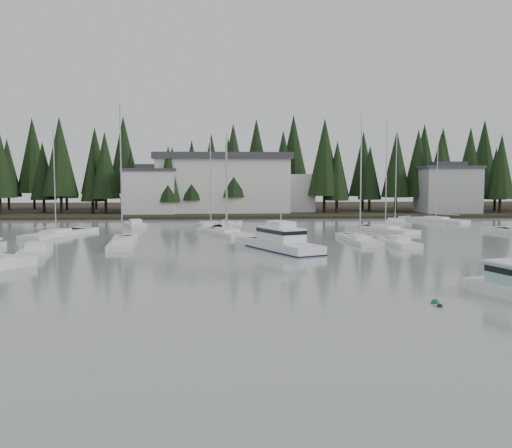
# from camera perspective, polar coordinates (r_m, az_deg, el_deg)

# --- Properties ---
(ground) EXTENTS (260.00, 260.00, 0.00)m
(ground) POSITION_cam_1_polar(r_m,az_deg,el_deg) (25.54, 9.09, -11.23)
(ground) COLOR gray
(ground) RESTS_ON ground
(far_shore_land) EXTENTS (240.00, 54.00, 1.00)m
(far_shore_land) POSITION_cam_1_polar(r_m,az_deg,el_deg) (121.27, -0.97, 1.42)
(far_shore_land) COLOR black
(far_shore_land) RESTS_ON ground
(conifer_treeline) EXTENTS (200.00, 22.00, 20.00)m
(conifer_treeline) POSITION_cam_1_polar(r_m,az_deg,el_deg) (110.31, -0.71, 1.09)
(conifer_treeline) COLOR black
(conifer_treeline) RESTS_ON ground
(house_west) EXTENTS (9.54, 7.42, 8.75)m
(house_west) POSITION_cam_1_polar(r_m,az_deg,el_deg) (103.74, -10.52, 3.36)
(house_west) COLOR silver
(house_west) RESTS_ON ground
(house_east_a) EXTENTS (10.60, 8.48, 9.25)m
(house_east_a) POSITION_cam_1_polar(r_m,az_deg,el_deg) (110.07, 18.60, 3.39)
(house_east_a) COLOR #999EA0
(house_east_a) RESTS_ON ground
(harbor_inn) EXTENTS (29.50, 11.50, 10.90)m
(harbor_inn) POSITION_cam_1_polar(r_m,az_deg,el_deg) (106.33, -2.21, 4.07)
(harbor_inn) COLOR silver
(harbor_inn) RESTS_ON ground
(cabin_cruiser_center) EXTENTS (6.98, 10.35, 4.28)m
(cabin_cruiser_center) POSITION_cam_1_polar(r_m,az_deg,el_deg) (54.41, 2.68, -1.98)
(cabin_cruiser_center) COLOR white
(cabin_cruiser_center) RESTS_ON ground
(sailboat_0) EXTENTS (3.58, 11.15, 14.72)m
(sailboat_0) POSITION_cam_1_polar(r_m,az_deg,el_deg) (59.94, -13.21, -2.02)
(sailboat_0) COLOR white
(sailboat_0) RESTS_ON ground
(sailboat_1) EXTENTS (6.80, 9.95, 14.96)m
(sailboat_1) POSITION_cam_1_polar(r_m,az_deg,el_deg) (75.07, 12.80, -0.67)
(sailboat_1) COLOR white
(sailboat_1) RESTS_ON ground
(sailboat_5) EXTENTS (5.66, 10.29, 14.47)m
(sailboat_5) POSITION_cam_1_polar(r_m,az_deg,el_deg) (87.32, 13.73, 0.05)
(sailboat_5) COLOR white
(sailboat_5) RESTS_ON ground
(sailboat_6) EXTENTS (6.11, 10.83, 13.14)m
(sailboat_6) POSITION_cam_1_polar(r_m,az_deg,el_deg) (71.66, -19.36, -1.09)
(sailboat_6) COLOR white
(sailboat_6) RESTS_ON ground
(sailboat_7) EXTENTS (3.24, 8.84, 12.66)m
(sailboat_7) POSITION_cam_1_polar(r_m,az_deg,el_deg) (79.08, -4.54, -0.31)
(sailboat_7) COLOR white
(sailboat_7) RESTS_ON ground
(sailboat_8) EXTENTS (2.84, 9.51, 14.15)m
(sailboat_8) POSITION_cam_1_polar(r_m,az_deg,el_deg) (62.24, 10.35, -1.72)
(sailboat_8) COLOR white
(sailboat_8) RESTS_ON ground
(sailboat_11) EXTENTS (6.26, 10.24, 12.76)m
(sailboat_11) POSITION_cam_1_polar(r_m,az_deg,el_deg) (69.04, -2.92, -1.04)
(sailboat_11) COLOR white
(sailboat_11) RESTS_ON ground
(sailboat_12) EXTENTS (4.14, 9.94, 12.29)m
(sailboat_12) POSITION_cam_1_polar(r_m,az_deg,el_deg) (79.27, -2.99, -0.29)
(sailboat_12) COLOR white
(sailboat_12) RESTS_ON ground
(sailboat_13) EXTENTS (7.56, 10.67, 12.28)m
(sailboat_13) POSITION_cam_1_polar(r_m,az_deg,el_deg) (93.99, 17.55, 0.28)
(sailboat_13) COLOR white
(sailboat_13) RESTS_ON ground
(runabout_1) EXTENTS (2.77, 6.35, 1.42)m
(runabout_1) POSITION_cam_1_polar(r_m,az_deg,el_deg) (60.11, 14.21, -1.97)
(runabout_1) COLOR white
(runabout_1) RESTS_ON ground
(runabout_3) EXTENTS (3.88, 5.81, 1.42)m
(runabout_3) POSITION_cam_1_polar(r_m,az_deg,el_deg) (82.45, -11.95, -0.15)
(runabout_3) COLOR white
(runabout_3) RESTS_ON ground
(runabout_4) EXTENTS (3.06, 6.60, 1.42)m
(runabout_4) POSITION_cam_1_polar(r_m,az_deg,el_deg) (55.98, -21.22, -2.64)
(runabout_4) COLOR white
(runabout_4) RESTS_ON ground
(mooring_buoy_green) EXTENTS (0.48, 0.48, 0.48)m
(mooring_buoy_green) POSITION_cam_1_polar(r_m,az_deg,el_deg) (33.43, 17.47, -7.57)
(mooring_buoy_green) COLOR #145933
(mooring_buoy_green) RESTS_ON ground
(mooring_buoy_dark) EXTENTS (0.33, 0.33, 0.33)m
(mooring_buoy_dark) POSITION_cam_1_polar(r_m,az_deg,el_deg) (32.65, 17.92, -7.88)
(mooring_buoy_dark) COLOR black
(mooring_buoy_dark) RESTS_ON ground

